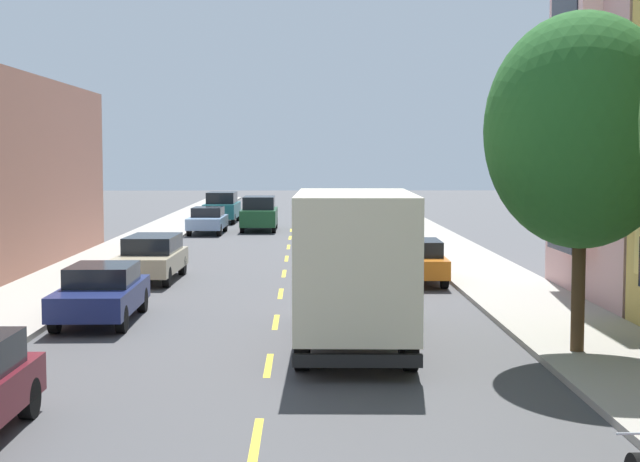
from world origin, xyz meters
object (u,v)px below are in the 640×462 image
Objects in this scene: parked_wagon_silver at (370,219)px; parked_sedan_navy at (101,292)px; parked_sedan_sky at (208,220)px; parked_suv_teal at (222,207)px; moving_forest_sedan at (259,213)px; street_tree_second at (582,131)px; parked_sedan_orange at (415,260)px; delivery_box_truck at (354,260)px; parked_wagon_champagne at (152,257)px.

parked_wagon_silver is 28.97m from parked_sedan_navy.
parked_sedan_sky is at bearing 90.16° from parked_sedan_navy.
moving_forest_sedan is (2.66, -6.64, 0.00)m from parked_suv_teal.
street_tree_second is at bearing -76.48° from moving_forest_sedan.
parked_sedan_orange is at bearing 99.50° from street_tree_second.
parked_sedan_navy is at bearing -95.05° from moving_forest_sedan.
parked_wagon_silver reaches higher than parked_sedan_navy.
delivery_box_truck reaches higher than parked_sedan_sky.
parked_sedan_sky is at bearing -179.20° from parked_wagon_silver.
parked_sedan_orange is (-1.99, 11.91, -3.95)m from street_tree_second.
parked_suv_teal is at bearing 98.97° from delivery_box_truck.
street_tree_second is 35.27m from moving_forest_sedan.
parked_wagon_silver is (2.52, 31.04, -1.13)m from delivery_box_truck.
delivery_box_truck is 1.53× the size of moving_forest_sedan.
parked_sedan_navy is (0.05, -36.24, -0.24)m from parked_suv_teal.
moving_forest_sedan reaches higher than parked_sedan_sky.
delivery_box_truck reaches higher than parked_wagon_silver.
parked_suv_teal is at bearing 107.10° from parked_sedan_orange.
delivery_box_truck is 33.22m from moving_forest_sedan.
parked_sedan_navy is (-6.21, 3.41, -1.18)m from delivery_box_truck.
street_tree_second is 12.71m from parked_sedan_orange.
street_tree_second reaches higher than delivery_box_truck.
delivery_box_truck is 1.52× the size of parked_suv_teal.
parked_wagon_champagne is at bearing -114.08° from parked_wagon_silver.
moving_forest_sedan reaches higher than parked_wagon_champagne.
parked_sedan_navy is (0.08, -27.50, 0.00)m from parked_sedan_sky.
delivery_box_truck is at bearing 166.65° from street_tree_second.
parked_suv_teal reaches higher than parked_sedan_sky.
parked_sedan_sky is 0.96× the size of parked_wagon_silver.
parked_sedan_navy is 29.71m from moving_forest_sedan.
parked_sedan_orange is 20.22m from parked_wagon_silver.
parked_suv_teal is (-6.26, 39.65, -0.94)m from delivery_box_truck.
parked_sedan_orange is at bearing 40.01° from parked_sedan_navy.
parked_sedan_orange is (8.84, -0.66, -0.05)m from parked_wagon_champagne.
street_tree_second reaches higher than parked_sedan_orange.
moving_forest_sedan is at bearing -68.14° from parked_suv_teal.
parked_sedan_sky is 3.42m from moving_forest_sedan.
parked_sedan_navy is (0.01, -8.07, -0.05)m from parked_wagon_champagne.
moving_forest_sedan is (-8.20, 34.10, -3.71)m from street_tree_second.
delivery_box_truck is 31.57m from parked_sedan_sky.
delivery_box_truck reaches higher than parked_sedan_orange.
parked_wagon_champagne is 1.05× the size of parked_sedan_orange.
moving_forest_sedan is at bearing 96.21° from delivery_box_truck.
parked_suv_teal reaches higher than parked_sedan_navy.
street_tree_second reaches higher than parked_suv_teal.
parked_suv_teal is 1.07× the size of parked_sedan_sky.
street_tree_second is at bearing -75.07° from parked_suv_teal.
delivery_box_truck is 1.62× the size of parked_sedan_navy.
parked_sedan_sky is 1.00× the size of parked_sedan_navy.
parked_sedan_navy is at bearing 157.40° from street_tree_second.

